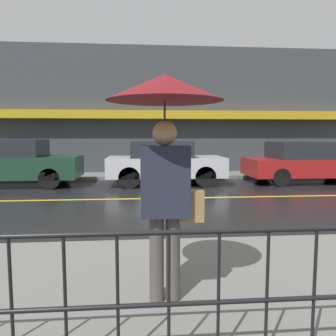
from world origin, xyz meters
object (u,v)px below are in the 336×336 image
car_dark_green (14,163)px  car_silver (164,162)px  car_red (308,162)px  pedestrian (165,124)px

car_dark_green → car_silver: car_dark_green is taller
car_silver → car_red: (5.25, 0.00, -0.03)m
car_dark_green → car_silver: bearing=-0.0°
pedestrian → car_dark_green: (-4.49, 8.40, -1.02)m
car_dark_green → pedestrian: bearing=-61.8°
pedestrian → car_red: bearing=-125.0°
pedestrian → car_silver: bearing=-94.2°
pedestrian → car_red: pedestrian is taller
pedestrian → car_silver: pedestrian is taller
pedestrian → car_dark_green: 9.58m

